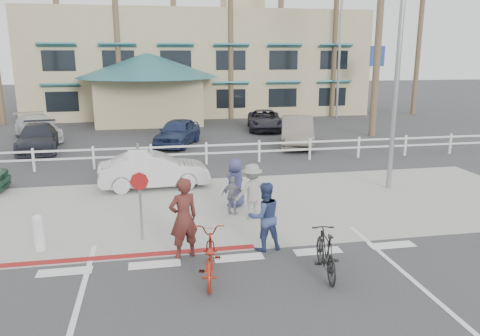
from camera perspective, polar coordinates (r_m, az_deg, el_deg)
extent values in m
plane|color=#333335|center=(10.94, 0.46, -12.23)|extent=(140.00, 140.00, 0.00)
cube|color=#333335|center=(9.23, 3.00, -17.56)|extent=(12.00, 16.00, 0.01)
cube|color=gray|center=(15.06, -2.90, -4.79)|extent=(22.00, 7.00, 0.01)
cube|color=#333335|center=(18.86, -4.59, -0.97)|extent=(40.00, 5.00, 0.01)
cube|color=#333335|center=(28.12, -6.74, 3.90)|extent=(50.00, 16.00, 0.01)
cube|color=maroon|center=(11.90, -15.29, -10.46)|extent=(7.00, 0.25, 0.02)
imported|color=maroon|center=(10.36, -3.78, -10.66)|extent=(0.96, 2.05, 1.04)
imported|color=#4F211C|center=(11.24, -6.91, -6.10)|extent=(0.84, 0.69, 1.99)
imported|color=black|center=(10.65, 10.43, -10.10)|extent=(0.73, 1.81, 1.06)
imported|color=navy|center=(11.66, 2.99, -5.91)|extent=(0.94, 0.78, 1.75)
imported|color=gray|center=(13.78, 1.48, -2.91)|extent=(1.19, 0.83, 1.68)
imported|color=gray|center=(14.18, -0.89, -3.41)|extent=(0.77, 0.55, 1.21)
imported|color=navy|center=(14.92, -0.56, -1.81)|extent=(0.91, 0.87, 1.57)
imported|color=silver|center=(17.35, -10.42, -0.27)|extent=(4.03, 1.61, 1.30)
imported|color=#21232C|center=(25.58, -23.44, 3.38)|extent=(2.50, 4.84, 1.34)
imported|color=#1C274B|center=(25.21, -7.63, 4.35)|extent=(3.05, 4.49, 1.42)
imported|color=slate|center=(25.11, 7.00, 4.46)|extent=(2.87, 4.91, 1.53)
imported|color=silver|center=(28.92, -23.52, 4.53)|extent=(3.71, 5.25, 1.41)
imported|color=#26252E|center=(30.18, 3.06, 5.85)|extent=(2.83, 4.83, 1.26)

